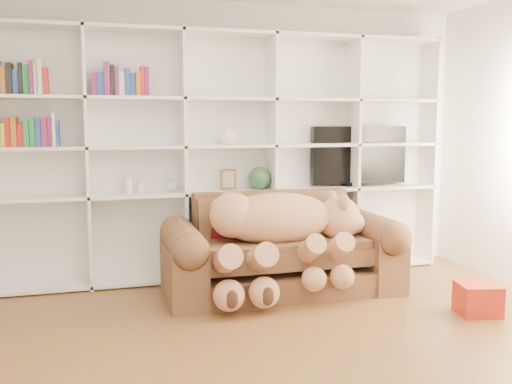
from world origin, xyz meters
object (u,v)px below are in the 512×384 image
object	(u,v)px
gift_box	(478,299)
tv	(359,156)
sofa	(281,255)
teddy_bear	(280,229)

from	to	relation	value
gift_box	tv	distance (m)	2.00
sofa	teddy_bear	xyz separation A→B (m)	(-0.06, -0.18, 0.28)
gift_box	tv	xyz separation A→B (m)	(-0.25, 1.69, 1.05)
sofa	tv	distance (m)	1.51
gift_box	tv	size ratio (longest dim) A/B	0.30
sofa	gift_box	world-z (taller)	sofa
sofa	gift_box	xyz separation A→B (m)	(1.32, -1.03, -0.21)
sofa	gift_box	size ratio (longest dim) A/B	6.74
sofa	tv	bearing A→B (deg)	31.49
gift_box	sofa	bearing A→B (deg)	141.94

